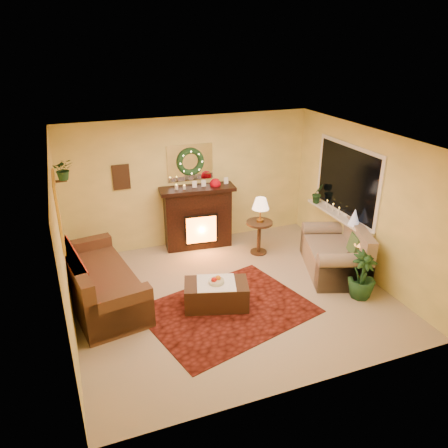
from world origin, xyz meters
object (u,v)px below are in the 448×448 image
object	(u,v)px
side_table_round	(259,238)
end_table_square	(358,267)
fireplace	(198,221)
coffee_table	(216,295)
sofa	(100,277)
loveseat	(335,250)

from	to	relation	value
side_table_round	end_table_square	world-z (taller)	side_table_round
fireplace	coffee_table	world-z (taller)	fireplace
sofa	coffee_table	size ratio (longest dim) A/B	2.23
sofa	loveseat	size ratio (longest dim) A/B	1.40
side_table_round	end_table_square	size ratio (longest dim) A/B	1.35
end_table_square	coffee_table	world-z (taller)	end_table_square
side_table_round	end_table_square	bearing A→B (deg)	-53.11
sofa	side_table_round	bearing A→B (deg)	2.12
sofa	side_table_round	distance (m)	3.18
loveseat	side_table_round	bearing A→B (deg)	150.78
loveseat	coffee_table	distance (m)	2.44
loveseat	end_table_square	bearing A→B (deg)	-47.14
loveseat	coffee_table	world-z (taller)	loveseat
side_table_round	coffee_table	bearing A→B (deg)	-134.26
loveseat	end_table_square	distance (m)	0.52
side_table_round	sofa	bearing A→B (deg)	-168.35
fireplace	end_table_square	world-z (taller)	fireplace
sofa	coffee_table	distance (m)	1.89
end_table_square	coffee_table	size ratio (longest dim) A/B	0.50
fireplace	side_table_round	distance (m)	1.28
end_table_square	fireplace	bearing A→B (deg)	133.72
end_table_square	sofa	bearing A→B (deg)	167.67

